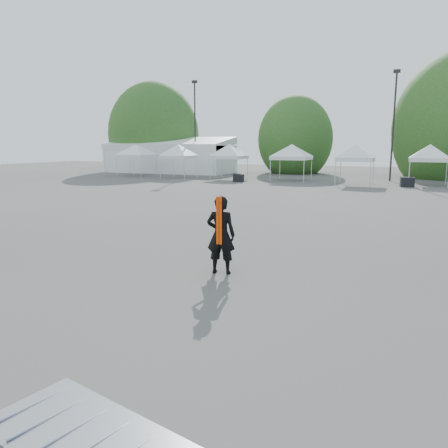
% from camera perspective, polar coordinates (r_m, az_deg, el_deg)
% --- Properties ---
extents(ground, '(120.00, 120.00, 0.00)m').
position_cam_1_polar(ground, '(12.35, -1.28, -5.12)').
color(ground, '#474442').
rests_on(ground, ground).
extents(marquee, '(15.00, 6.25, 4.23)m').
position_cam_1_polar(marquee, '(53.18, -7.14, 8.82)').
color(marquee, white).
rests_on(marquee, ground).
extents(light_pole_west, '(0.60, 0.25, 10.30)m').
position_cam_1_polar(light_pole_west, '(50.42, -3.81, 13.12)').
color(light_pole_west, black).
rests_on(light_pole_west, ground).
extents(light_pole_east, '(0.60, 0.25, 9.80)m').
position_cam_1_polar(light_pole_east, '(42.91, 21.30, 12.61)').
color(light_pole_east, black).
rests_on(light_pole_east, ground).
extents(tree_far_w, '(4.80, 4.80, 7.30)m').
position_cam_1_polar(tree_far_w, '(57.83, -9.15, 11.42)').
color(tree_far_w, '#382314').
rests_on(tree_far_w, ground).
extents(tree_mid_w, '(4.16, 4.16, 6.33)m').
position_cam_1_polar(tree_mid_w, '(52.44, 9.27, 10.88)').
color(tree_mid_w, '#382314').
rests_on(tree_mid_w, ground).
extents(tent_a, '(4.57, 4.57, 3.88)m').
position_cam_1_polar(tent_a, '(47.98, -11.39, 9.84)').
color(tent_a, silver).
rests_on(tent_a, ground).
extents(tent_b, '(4.08, 4.08, 3.88)m').
position_cam_1_polar(tent_b, '(44.02, -5.97, 9.96)').
color(tent_b, silver).
rests_on(tent_b, ground).
extents(tent_c, '(4.23, 4.23, 3.88)m').
position_cam_1_polar(tent_c, '(42.90, 0.67, 10.01)').
color(tent_c, silver).
rests_on(tent_c, ground).
extents(tent_d, '(4.64, 4.64, 3.88)m').
position_cam_1_polar(tent_d, '(41.10, 8.85, 9.88)').
color(tent_d, silver).
rests_on(tent_d, ground).
extents(tent_e, '(4.13, 4.13, 3.88)m').
position_cam_1_polar(tent_e, '(38.08, 16.86, 9.53)').
color(tent_e, silver).
rests_on(tent_e, ground).
extents(tent_f, '(4.31, 4.31, 3.88)m').
position_cam_1_polar(tent_f, '(39.55, 25.34, 9.01)').
color(tent_f, silver).
rests_on(tent_f, ground).
extents(man, '(0.82, 0.61, 2.03)m').
position_cam_1_polar(man, '(11.16, -0.42, -1.42)').
color(man, black).
rests_on(man, ground).
extents(barrier_mid, '(2.74, 1.78, 0.08)m').
position_cam_1_polar(barrier_mid, '(5.68, -17.67, -25.04)').
color(barrier_mid, '#A4A6AC').
rests_on(barrier_mid, ground).
extents(crate_west, '(1.05, 0.89, 0.72)m').
position_cam_1_polar(crate_west, '(39.37, 1.92, 6.04)').
color(crate_west, black).
rests_on(crate_west, ground).
extents(crate_mid, '(1.11, 0.93, 0.77)m').
position_cam_1_polar(crate_mid, '(37.46, 22.81, 5.07)').
color(crate_mid, black).
rests_on(crate_mid, ground).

